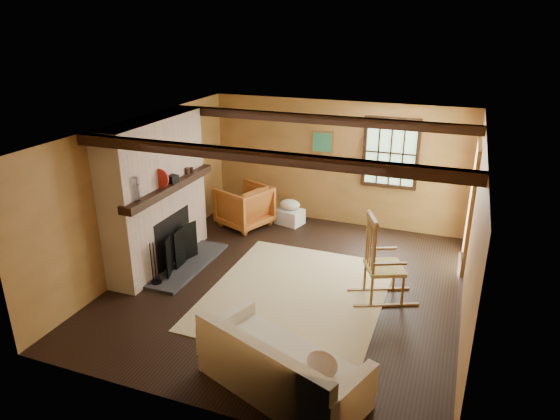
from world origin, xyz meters
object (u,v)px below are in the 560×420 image
at_px(rocking_chair, 382,265).
at_px(laundry_basket, 290,216).
at_px(sofa, 280,371).
at_px(armchair, 244,206).
at_px(fireplace, 158,200).

distance_m(rocking_chair, laundry_basket, 3.12).
bearing_deg(laundry_basket, sofa, -71.72).
height_order(rocking_chair, armchair, rocking_chair).
height_order(sofa, laundry_basket, sofa).
distance_m(sofa, armchair, 4.72).
xyz_separation_m(sofa, armchair, (-2.29, 4.12, 0.14)).
height_order(rocking_chair, laundry_basket, rocking_chair).
relative_size(fireplace, armchair, 2.68).
height_order(fireplace, sofa, fireplace).
relative_size(fireplace, laundry_basket, 4.80).
bearing_deg(rocking_chair, armchair, 34.62).
bearing_deg(fireplace, armchair, 71.82).
relative_size(fireplace, sofa, 1.17).
bearing_deg(laundry_basket, fireplace, -121.58).
bearing_deg(fireplace, laundry_basket, 58.42).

